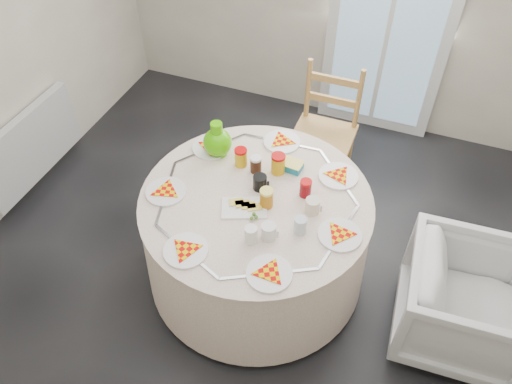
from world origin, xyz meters
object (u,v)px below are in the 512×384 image
(table, at_px, (256,238))
(green_pitcher, at_px, (217,138))
(wooden_chair, at_px, (323,138))
(armchair, at_px, (468,299))
(radiator, at_px, (31,146))

(table, xyz_separation_m, green_pitcher, (-0.38, 0.29, 0.49))
(wooden_chair, xyz_separation_m, green_pitcher, (-0.53, -0.72, 0.40))
(armchair, distance_m, green_pitcher, 1.79)
(table, bearing_deg, green_pitcher, 142.14)
(armchair, bearing_deg, wooden_chair, 46.16)
(armchair, relative_size, green_pitcher, 3.08)
(wooden_chair, bearing_deg, table, -98.46)
(radiator, height_order, table, table)
(radiator, bearing_deg, wooden_chair, 20.86)
(radiator, xyz_separation_m, green_pitcher, (1.57, 0.08, 0.49))
(table, height_order, wooden_chair, wooden_chair)
(wooden_chair, bearing_deg, green_pitcher, -126.38)
(radiator, bearing_deg, table, -6.20)
(green_pitcher, bearing_deg, radiator, 165.31)
(wooden_chair, distance_m, green_pitcher, 0.98)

